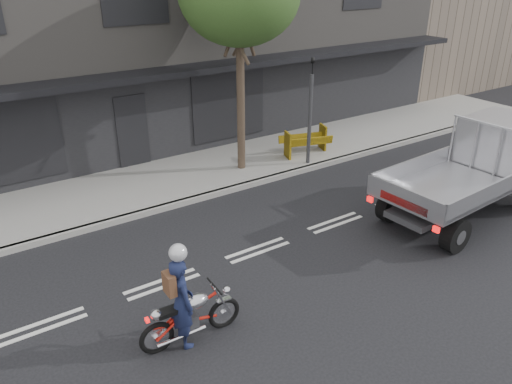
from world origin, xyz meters
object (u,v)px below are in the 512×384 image
object	(u,v)px
traffic_light_pole	(310,118)
rider	(182,302)
motorcycle	(191,315)
construction_barrier	(310,142)
flatbed_ute	(494,156)

from	to	relation	value
traffic_light_pole	rider	xyz separation A→B (m)	(-6.97, -5.16, -0.80)
motorcycle	construction_barrier	size ratio (longest dim) A/B	1.19
motorcycle	flatbed_ute	distance (m)	9.32
motorcycle	flatbed_ute	world-z (taller)	flatbed_ute
flatbed_ute	rider	bearing A→B (deg)	178.93
flatbed_ute	traffic_light_pole	bearing A→B (deg)	113.70
construction_barrier	rider	bearing A→B (deg)	-142.79
rider	construction_barrier	bearing A→B (deg)	-50.08
construction_barrier	flatbed_ute	bearing A→B (deg)	-69.47
motorcycle	rider	bearing A→B (deg)	-177.30
rider	construction_barrier	world-z (taller)	rider
motorcycle	rider	world-z (taller)	rider
traffic_light_pole	flatbed_ute	xyz separation A→B (m)	(2.45, -4.77, -0.28)
flatbed_ute	motorcycle	bearing A→B (deg)	178.97
flatbed_ute	construction_barrier	bearing A→B (deg)	107.06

